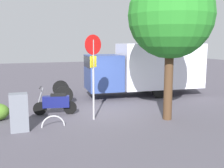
{
  "coord_description": "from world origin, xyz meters",
  "views": [
    {
      "loc": [
        3.43,
        10.82,
        3.03
      ],
      "look_at": [
        -0.17,
        0.42,
        1.28
      ],
      "focal_mm": 42.13,
      "sensor_mm": 36.0,
      "label": 1
    }
  ],
  "objects": [
    {
      "name": "ground_plane",
      "position": [
        0.0,
        0.0,
        0.0
      ],
      "size": [
        60.0,
        60.0,
        0.0
      ],
      "primitive_type": "plane",
      "color": "#4A4650"
    },
    {
      "name": "box_truck_near",
      "position": [
        -3.2,
        -2.66,
        1.63
      ],
      "size": [
        8.52,
        2.7,
        2.95
      ],
      "rotation": [
        0.0,
        0.0,
        -0.06
      ],
      "color": "black",
      "rests_on": "ground"
    },
    {
      "name": "utility_cabinet",
      "position": [
        3.59,
        1.56,
        0.66
      ],
      "size": [
        0.61,
        0.49,
        1.31
      ],
      "primitive_type": "cube",
      "rotation": [
        0.0,
        0.0,
        0.03
      ],
      "color": "slate",
      "rests_on": "ground"
    },
    {
      "name": "motorcycle",
      "position": [
        2.14,
        -0.15,
        0.52
      ],
      "size": [
        1.8,
        0.66,
        1.2
      ],
      "rotation": [
        0.0,
        0.0,
        -0.19
      ],
      "color": "black",
      "rests_on": "ground"
    },
    {
      "name": "bike_rack_hoop",
      "position": [
        2.45,
        1.47,
        0.0
      ],
      "size": [
        0.85,
        0.07,
        0.85
      ],
      "primitive_type": "torus",
      "rotation": [
        1.57,
        0.0,
        -0.03
      ],
      "color": "#B7B7BC",
      "rests_on": "ground"
    },
    {
      "name": "stop_sign",
      "position": [
        0.82,
        1.09,
        2.21
      ],
      "size": [
        0.71,
        0.33,
        3.32
      ],
      "color": "#9E9EA3",
      "rests_on": "ground"
    },
    {
      "name": "street_tree",
      "position": [
        -1.96,
        1.98,
        4.0
      ],
      "size": [
        3.24,
        3.24,
        5.64
      ],
      "color": "#47301E",
      "rests_on": "ground"
    }
  ]
}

